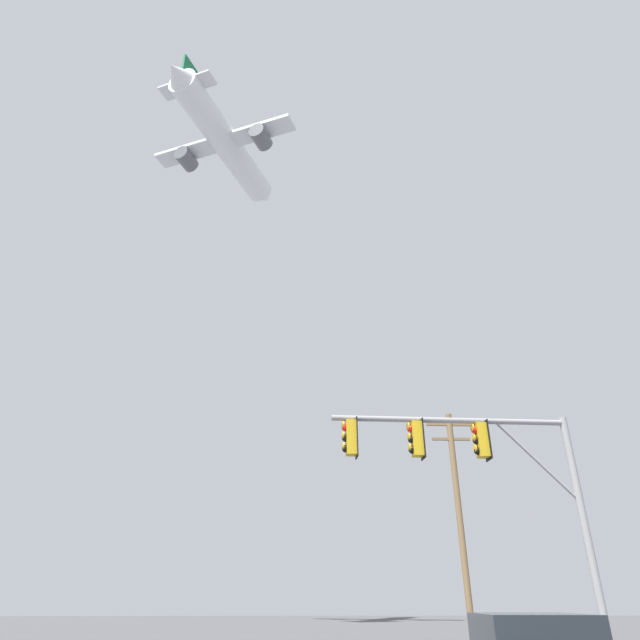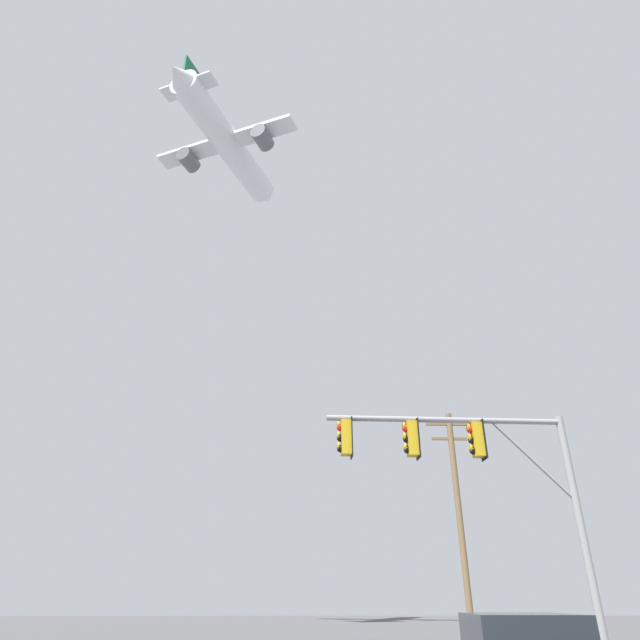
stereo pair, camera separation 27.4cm
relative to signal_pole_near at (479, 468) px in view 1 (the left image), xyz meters
name	(u,v)px [view 1 (the left image)]	position (x,y,z in m)	size (l,w,h in m)	color
signal_pole_near	(479,468)	(0.00, 0.00, 0.00)	(6.44, 0.58, 6.25)	gray
utility_pole	(459,515)	(2.49, 11.07, 0.34)	(2.20, 0.28, 9.78)	brown
airplane	(226,143)	(-13.55, 32.43, 43.28)	(16.39, 21.23, 5.99)	white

